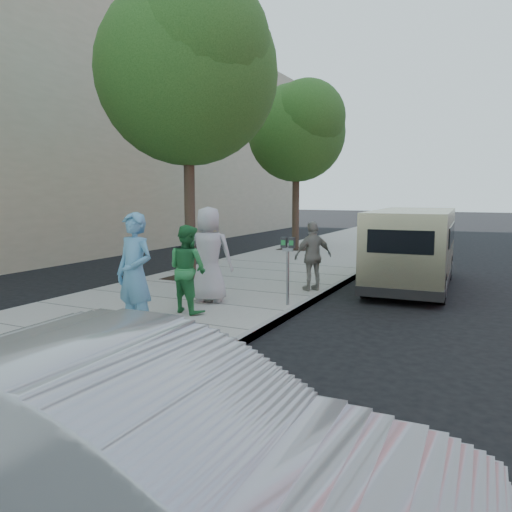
# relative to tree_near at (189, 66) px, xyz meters

# --- Properties ---
(ground) EXTENTS (120.00, 120.00, 0.00)m
(ground) POSITION_rel_tree_near_xyz_m (2.25, -2.40, -5.55)
(ground) COLOR black
(ground) RESTS_ON ground
(sidewalk) EXTENTS (5.00, 60.00, 0.15)m
(sidewalk) POSITION_rel_tree_near_xyz_m (1.25, -2.40, -5.47)
(sidewalk) COLOR gray
(sidewalk) RESTS_ON ground
(curb_face) EXTENTS (0.12, 60.00, 0.16)m
(curb_face) POSITION_rel_tree_near_xyz_m (3.69, -2.40, -5.47)
(curb_face) COLOR gray
(curb_face) RESTS_ON ground
(tree_near) EXTENTS (4.62, 4.60, 7.53)m
(tree_near) POSITION_rel_tree_near_xyz_m (0.00, 0.00, 0.00)
(tree_near) COLOR black
(tree_near) RESTS_ON sidewalk
(tree_far) EXTENTS (3.92, 3.80, 6.49)m
(tree_far) POSITION_rel_tree_near_xyz_m (-0.00, 7.60, -0.66)
(tree_far) COLOR black
(tree_far) RESTS_ON sidewalk
(parking_meter) EXTENTS (0.29, 0.12, 1.36)m
(parking_meter) POSITION_rel_tree_near_xyz_m (3.50, -1.91, -4.41)
(parking_meter) COLOR gray
(parking_meter) RESTS_ON sidewalk
(van) EXTENTS (1.99, 5.36, 1.96)m
(van) POSITION_rel_tree_near_xyz_m (5.32, 1.94, -4.51)
(van) COLOR tan
(van) RESTS_ON ground
(sedan) EXTENTS (4.51, 1.67, 1.47)m
(sedan) POSITION_rel_tree_near_xyz_m (5.26, -8.75, -4.81)
(sedan) COLOR #A2A6A9
(sedan) RESTS_ON ground
(person_officer) EXTENTS (0.76, 0.55, 1.93)m
(person_officer) POSITION_rel_tree_near_xyz_m (2.13, -4.89, -4.43)
(person_officer) COLOR #5999BD
(person_officer) RESTS_ON sidewalk
(person_green_shirt) EXTENTS (0.94, 0.81, 1.64)m
(person_green_shirt) POSITION_rel_tree_near_xyz_m (2.04, -3.28, -4.57)
(person_green_shirt) COLOR #2B8441
(person_green_shirt) RESTS_ON sidewalk
(person_gray_shirt) EXTENTS (1.11, 0.90, 1.96)m
(person_gray_shirt) POSITION_rel_tree_near_xyz_m (1.94, -2.34, -4.42)
(person_gray_shirt) COLOR #ADADAF
(person_gray_shirt) RESTS_ON sidewalk
(person_striped_polo) EXTENTS (0.91, 0.95, 1.59)m
(person_striped_polo) POSITION_rel_tree_near_xyz_m (3.45, -0.26, -4.60)
(person_striped_polo) COLOR gray
(person_striped_polo) RESTS_ON sidewalk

